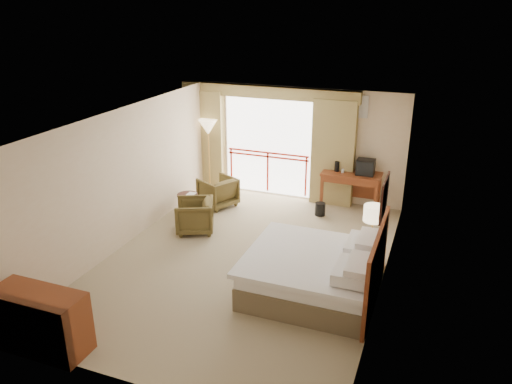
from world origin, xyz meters
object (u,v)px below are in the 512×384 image
at_px(desk, 352,180).
at_px(bed, 316,272).
at_px(table_lamp, 373,214).
at_px(floor_lamp, 208,130).
at_px(side_table, 188,201).
at_px(tv, 366,167).
at_px(armchair_near, 195,231).
at_px(wastebasket, 320,209).
at_px(dresser, 40,321).
at_px(nightstand, 369,253).
at_px(armchair_far, 218,205).

bearing_deg(desk, bed, -88.50).
relative_size(bed, table_lamp, 3.39).
distance_m(table_lamp, floor_lamp, 5.11).
xyz_separation_m(table_lamp, side_table, (-4.18, 0.80, -0.67)).
relative_size(tv, side_table, 0.78).
relative_size(desk, side_table, 2.62).
distance_m(armchair_near, floor_lamp, 2.92).
distance_m(wastebasket, dresser, 6.41).
height_order(wastebasket, dresser, dresser).
height_order(armchair_near, dresser, dresser).
distance_m(wastebasket, side_table, 2.99).
bearing_deg(nightstand, table_lamp, 89.87).
xyz_separation_m(wastebasket, side_table, (-2.78, -1.09, 0.20)).
relative_size(nightstand, side_table, 1.04).
distance_m(desk, armchair_far, 3.19).
bearing_deg(bed, dresser, -139.20).
xyz_separation_m(table_lamp, dresser, (-3.89, -4.01, -0.57)).
bearing_deg(table_lamp, armchair_near, 177.95).
xyz_separation_m(bed, armchair_near, (-2.97, 1.39, -0.38)).
height_order(table_lamp, dresser, table_lamp).
xyz_separation_m(tv, wastebasket, (-0.85, -0.62, -0.91)).
distance_m(table_lamp, armchair_near, 3.81).
xyz_separation_m(nightstand, wastebasket, (-1.40, 1.94, -0.12)).
bearing_deg(armchair_far, tv, 133.49).
height_order(side_table, dresser, dresser).
xyz_separation_m(nightstand, armchair_far, (-3.80, 1.63, -0.27)).
relative_size(armchair_near, side_table, 1.51).
xyz_separation_m(desk, wastebasket, (-0.55, -0.69, -0.54)).
bearing_deg(wastebasket, dresser, -112.84).
xyz_separation_m(armchair_far, dresser, (-0.09, -5.60, 0.45)).
height_order(wastebasket, armchair_near, armchair_near).
xyz_separation_m(bed, nightstand, (0.70, 1.21, -0.11)).
distance_m(side_table, dresser, 4.83).
relative_size(wastebasket, armchair_near, 0.38).
distance_m(desk, side_table, 3.79).
height_order(desk, tv, tv).
bearing_deg(wastebasket, nightstand, -54.14).
height_order(nightstand, table_lamp, table_lamp).
bearing_deg(tv, side_table, -154.48).
height_order(bed, tv, tv).
distance_m(tv, armchair_far, 3.54).
distance_m(nightstand, floor_lamp, 5.27).
bearing_deg(floor_lamp, dresser, -85.13).
xyz_separation_m(desk, tv, (0.30, -0.06, 0.37)).
distance_m(tv, side_table, 4.07).
relative_size(nightstand, wastebasket, 1.83).
relative_size(floor_lamp, dresser, 1.36).
distance_m(table_lamp, dresser, 5.62).
distance_m(bed, armchair_far, 4.23).
bearing_deg(desk, dresser, -115.55).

